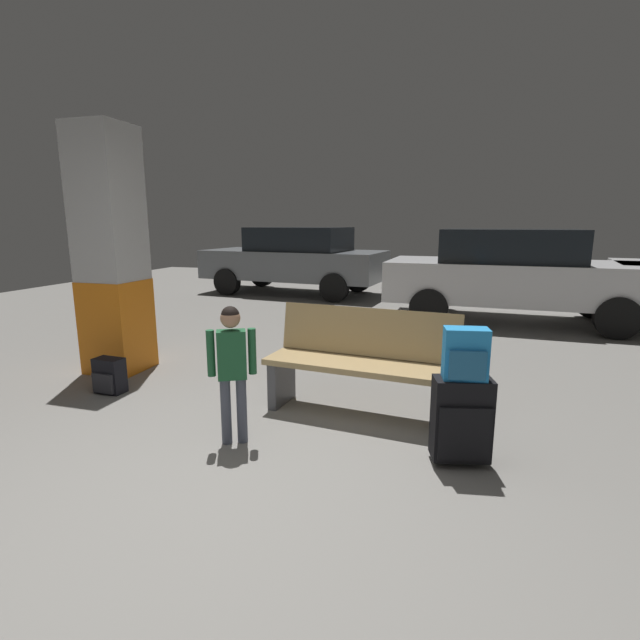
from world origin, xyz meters
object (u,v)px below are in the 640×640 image
(backpack_bright, at_px, (466,355))
(parked_car_near, at_px, (514,273))
(backpack_dark_floor, at_px, (109,376))
(parked_car_far, at_px, (295,259))
(structural_pillar, at_px, (111,253))
(bench, at_px, (361,363))
(child, at_px, (232,360))
(suitcase, at_px, (461,419))

(backpack_bright, height_order, parked_car_near, parked_car_near)
(backpack_dark_floor, relative_size, parked_car_far, 0.08)
(structural_pillar, distance_m, bench, 2.97)
(structural_pillar, relative_size, backpack_dark_floor, 7.65)
(child, distance_m, backpack_dark_floor, 1.81)
(parked_car_far, bearing_deg, backpack_dark_floor, -85.95)
(bench, distance_m, backpack_bright, 1.13)
(bench, xyz_separation_m, backpack_bright, (0.83, -0.69, 0.33))
(structural_pillar, bearing_deg, child, -31.79)
(child, xyz_separation_m, parked_car_near, (2.39, 5.31, 0.17))
(parked_car_near, bearing_deg, parked_car_far, 156.20)
(structural_pillar, relative_size, bench, 1.58)
(bench, relative_size, backpack_dark_floor, 4.84)
(backpack_bright, height_order, parked_car_far, parked_car_far)
(child, height_order, parked_car_near, parked_car_near)
(suitcase, bearing_deg, backpack_bright, -128.70)
(suitcase, relative_size, backpack_dark_floor, 1.78)
(suitcase, distance_m, backpack_dark_floor, 3.28)
(structural_pillar, xyz_separation_m, suitcase, (3.65, -1.12, -0.97))
(structural_pillar, bearing_deg, suitcase, -17.03)
(child, bearing_deg, backpack_dark_floor, 159.51)
(bench, distance_m, child, 1.16)
(backpack_dark_floor, bearing_deg, parked_car_far, 94.05)
(suitcase, height_order, child, child)
(backpack_bright, xyz_separation_m, parked_car_near, (0.78, 5.16, 0.03))
(suitcase, relative_size, backpack_bright, 1.78)
(parked_car_near, bearing_deg, bench, -109.76)
(parked_car_far, relative_size, parked_car_near, 1.02)
(suitcase, bearing_deg, parked_car_far, 117.47)
(child, bearing_deg, bench, 46.94)
(backpack_bright, relative_size, parked_car_far, 0.08)
(suitcase, height_order, parked_car_far, parked_car_far)
(backpack_dark_floor, height_order, parked_car_near, parked_car_near)
(child, bearing_deg, structural_pillar, 148.21)
(bench, height_order, backpack_bright, backpack_bright)
(bench, xyz_separation_m, child, (-0.78, -0.83, 0.19))
(backpack_bright, distance_m, parked_car_near, 5.22)
(child, bearing_deg, suitcase, 5.21)
(structural_pillar, relative_size, parked_car_far, 0.61)
(parked_car_near, bearing_deg, child, -114.21)
(structural_pillar, bearing_deg, backpack_dark_floor, -58.19)
(bench, bearing_deg, backpack_bright, -39.72)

